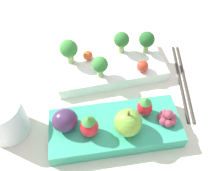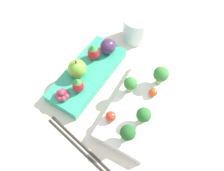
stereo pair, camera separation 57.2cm
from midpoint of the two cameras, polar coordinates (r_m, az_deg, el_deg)
ground_plane at (r=0.49m, az=14.10°, el=-23.42°), size 4.00×4.00×0.00m
bento_box_savoury at (r=0.49m, az=23.92°, el=-28.29°), size 0.23×0.12×0.02m
bento_box_fruit at (r=0.47m, az=6.49°, el=-18.71°), size 0.23×0.11×0.03m
broccoli_floret_0 at (r=0.44m, az=24.70°, el=-38.49°), size 0.03×0.03×0.05m
broccoli_floret_1 at (r=0.45m, az=22.24°, el=-23.18°), size 0.03×0.03×0.05m
broccoli_floret_2 at (r=0.45m, az=28.15°, el=-32.40°), size 0.03×0.03×0.05m
broccoli_floret_3 at (r=0.47m, az=30.39°, el=-18.95°), size 0.04×0.04×0.06m
cherry_tomato_0 at (r=0.45m, az=17.13°, el=-33.53°), size 0.02×0.02×0.02m
cherry_tomato_1 at (r=0.48m, az=28.19°, el=-23.73°), size 0.02×0.02×0.02m
apple at (r=0.43m, az=4.05°, el=-18.70°), size 0.05×0.05×0.05m
strawberry_0 at (r=0.45m, az=8.59°, el=-12.27°), size 0.03×0.03×0.05m
strawberry_1 at (r=0.43m, az=5.01°, el=-24.69°), size 0.03×0.03×0.04m
plum at (r=0.47m, az=12.84°, el=-9.60°), size 0.04×0.04×0.04m
grape_cluster at (r=0.44m, az=-0.45°, el=-27.41°), size 0.03×0.03×0.03m
drinking_cup at (r=0.53m, az=19.86°, el=-2.24°), size 0.07×0.07×0.07m
chopsticks_pair at (r=0.48m, az=7.51°, el=-41.49°), size 0.06×0.21×0.01m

